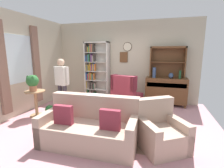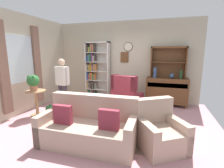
{
  "view_description": "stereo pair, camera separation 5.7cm",
  "coord_description": "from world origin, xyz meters",
  "px_view_note": "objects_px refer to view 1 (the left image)",
  "views": [
    {
      "loc": [
        1.26,
        -3.7,
        1.74
      ],
      "look_at": [
        0.1,
        0.2,
        0.95
      ],
      "focal_mm": 26.41,
      "sensor_mm": 36.0,
      "label": 1
    },
    {
      "loc": [
        1.31,
        -3.68,
        1.74
      ],
      "look_at": [
        0.1,
        0.2,
        0.95
      ],
      "focal_mm": 26.41,
      "sensor_mm": 36.0,
      "label": 2
    }
  ],
  "objects_px": {
    "sideboard_hutch": "(168,58)",
    "potted_plant_large": "(32,82)",
    "sideboard": "(166,90)",
    "vase_tall": "(154,73)",
    "potted_plant_small": "(50,110)",
    "coffee_table": "(107,111)",
    "book_stack": "(108,108)",
    "couch_floral": "(90,128)",
    "bottle_wine": "(180,75)",
    "armchair_floral": "(160,132)",
    "person_reading": "(62,82)",
    "plant_stand": "(36,101)",
    "wingback_chair": "(126,95)",
    "bookshelf": "(95,71)",
    "vase_round": "(171,76)"
  },
  "relations": [
    {
      "from": "vase_tall",
      "to": "coffee_table",
      "type": "height_order",
      "value": "vase_tall"
    },
    {
      "from": "bookshelf",
      "to": "bottle_wine",
      "type": "xyz_separation_m",
      "value": [
        2.92,
        -0.17,
        0.01
      ]
    },
    {
      "from": "sideboard",
      "to": "plant_stand",
      "type": "relative_size",
      "value": 1.82
    },
    {
      "from": "plant_stand",
      "to": "potted_plant_large",
      "type": "height_order",
      "value": "potted_plant_large"
    },
    {
      "from": "sideboard",
      "to": "vase_tall",
      "type": "height_order",
      "value": "vase_tall"
    },
    {
      "from": "wingback_chair",
      "to": "coffee_table",
      "type": "xyz_separation_m",
      "value": [
        -0.15,
        -1.44,
        -0.03
      ]
    },
    {
      "from": "couch_floral",
      "to": "person_reading",
      "type": "xyz_separation_m",
      "value": [
        -1.43,
        1.3,
        0.59
      ]
    },
    {
      "from": "vase_tall",
      "to": "plant_stand",
      "type": "height_order",
      "value": "vase_tall"
    },
    {
      "from": "potted_plant_small",
      "to": "sideboard_hutch",
      "type": "bearing_deg",
      "value": 34.3
    },
    {
      "from": "sideboard_hutch",
      "to": "bottle_wine",
      "type": "distance_m",
      "value": 0.67
    },
    {
      "from": "coffee_table",
      "to": "book_stack",
      "type": "height_order",
      "value": "book_stack"
    },
    {
      "from": "person_reading",
      "to": "book_stack",
      "type": "xyz_separation_m",
      "value": [
        1.54,
        -0.5,
        -0.45
      ]
    },
    {
      "from": "sideboard_hutch",
      "to": "wingback_chair",
      "type": "relative_size",
      "value": 1.05
    },
    {
      "from": "couch_floral",
      "to": "potted_plant_large",
      "type": "distance_m",
      "value": 2.25
    },
    {
      "from": "armchair_floral",
      "to": "wingback_chair",
      "type": "xyz_separation_m",
      "value": [
        -1.07,
        2.04,
        0.09
      ]
    },
    {
      "from": "armchair_floral",
      "to": "person_reading",
      "type": "height_order",
      "value": "person_reading"
    },
    {
      "from": "armchair_floral",
      "to": "potted_plant_small",
      "type": "xyz_separation_m",
      "value": [
        -2.89,
        0.67,
        -0.1
      ]
    },
    {
      "from": "couch_floral",
      "to": "armchair_floral",
      "type": "relative_size",
      "value": 1.71
    },
    {
      "from": "sideboard_hutch",
      "to": "armchair_floral",
      "type": "bearing_deg",
      "value": -92.89
    },
    {
      "from": "sideboard_hutch",
      "to": "vase_round",
      "type": "distance_m",
      "value": 0.6
    },
    {
      "from": "potted_plant_small",
      "to": "person_reading",
      "type": "xyz_separation_m",
      "value": [
        0.17,
        0.39,
        0.72
      ]
    },
    {
      "from": "bookshelf",
      "to": "wingback_chair",
      "type": "bearing_deg",
      "value": -26.48
    },
    {
      "from": "vase_round",
      "to": "coffee_table",
      "type": "height_order",
      "value": "vase_round"
    },
    {
      "from": "plant_stand",
      "to": "armchair_floral",
      "type": "bearing_deg",
      "value": -10.6
    },
    {
      "from": "couch_floral",
      "to": "potted_plant_large",
      "type": "height_order",
      "value": "potted_plant_large"
    },
    {
      "from": "wingback_chair",
      "to": "sideboard",
      "type": "bearing_deg",
      "value": 25.57
    },
    {
      "from": "sideboard_hutch",
      "to": "book_stack",
      "type": "height_order",
      "value": "sideboard_hutch"
    },
    {
      "from": "sideboard",
      "to": "book_stack",
      "type": "bearing_deg",
      "value": -122.73
    },
    {
      "from": "sideboard_hutch",
      "to": "potted_plant_small",
      "type": "relative_size",
      "value": 3.37
    },
    {
      "from": "plant_stand",
      "to": "coffee_table",
      "type": "bearing_deg",
      "value": -0.38
    },
    {
      "from": "coffee_table",
      "to": "book_stack",
      "type": "relative_size",
      "value": 4.33
    },
    {
      "from": "bookshelf",
      "to": "couch_floral",
      "type": "relative_size",
      "value": 1.15
    },
    {
      "from": "vase_tall",
      "to": "book_stack",
      "type": "xyz_separation_m",
      "value": [
        -0.94,
        -1.98,
        -0.63
      ]
    },
    {
      "from": "sideboard_hutch",
      "to": "person_reading",
      "type": "distance_m",
      "value": 3.38
    },
    {
      "from": "armchair_floral",
      "to": "book_stack",
      "type": "bearing_deg",
      "value": 154.88
    },
    {
      "from": "bookshelf",
      "to": "potted_plant_large",
      "type": "xyz_separation_m",
      "value": [
        -0.9,
        -2.14,
        -0.07
      ]
    },
    {
      "from": "plant_stand",
      "to": "book_stack",
      "type": "bearing_deg",
      "value": -1.53
    },
    {
      "from": "plant_stand",
      "to": "person_reading",
      "type": "relative_size",
      "value": 0.46
    },
    {
      "from": "vase_round",
      "to": "potted_plant_large",
      "type": "relative_size",
      "value": 0.39
    },
    {
      "from": "bookshelf",
      "to": "wingback_chair",
      "type": "distance_m",
      "value": 1.62
    },
    {
      "from": "coffee_table",
      "to": "book_stack",
      "type": "xyz_separation_m",
      "value": [
        0.04,
        -0.04,
        0.1
      ]
    },
    {
      "from": "wingback_chair",
      "to": "bottle_wine",
      "type": "bearing_deg",
      "value": 17.01
    },
    {
      "from": "bottle_wine",
      "to": "wingback_chair",
      "type": "height_order",
      "value": "bottle_wine"
    },
    {
      "from": "sideboard_hutch",
      "to": "potted_plant_large",
      "type": "relative_size",
      "value": 2.52
    },
    {
      "from": "vase_round",
      "to": "potted_plant_large",
      "type": "distance_m",
      "value": 4.08
    },
    {
      "from": "plant_stand",
      "to": "vase_tall",
      "type": "bearing_deg",
      "value": 32.51
    },
    {
      "from": "vase_tall",
      "to": "armchair_floral",
      "type": "bearing_deg",
      "value": -84.33
    },
    {
      "from": "potted_plant_small",
      "to": "person_reading",
      "type": "relative_size",
      "value": 0.21
    },
    {
      "from": "potted_plant_large",
      "to": "person_reading",
      "type": "distance_m",
      "value": 0.75
    },
    {
      "from": "coffee_table",
      "to": "potted_plant_small",
      "type": "bearing_deg",
      "value": 177.75
    }
  ]
}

